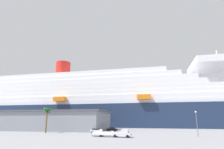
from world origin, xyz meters
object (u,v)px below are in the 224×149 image
street_lamp (196,120)px  parked_car_white_van (96,130)px  cruise_ship (107,104)px  small_boat_on_trailer (105,133)px  parked_car_green_wagon (46,128)px  parked_car_black_coupe (112,129)px  pickup_truck (123,134)px  palm_tree (47,113)px

street_lamp → parked_car_white_van: (-34.07, 11.99, -4.19)m
cruise_ship → small_boat_on_trailer: cruise_ship is taller
cruise_ship → street_lamp: size_ratio=36.10×
small_boat_on_trailer → parked_car_green_wagon: size_ratio=1.94×
small_boat_on_trailer → parked_car_black_coupe: 27.43m
street_lamp → parked_car_white_van: street_lamp is taller
street_lamp → small_boat_on_trailer: bearing=-171.5°
parked_car_black_coupe → parked_car_green_wagon: size_ratio=1.08×
pickup_truck → palm_tree: bearing=154.5°
pickup_truck → parked_car_green_wagon: pickup_truck is taller
street_lamp → parked_car_white_van: bearing=160.6°
pickup_truck → street_lamp: size_ratio=0.77×
small_boat_on_trailer → parked_car_green_wagon: (-32.44, 28.97, -0.13)m
palm_tree → street_lamp: size_ratio=1.26×
parked_car_black_coupe → parked_car_green_wagon: same height
palm_tree → parked_car_black_coupe: (24.30, 13.96, -6.71)m
cruise_ship → palm_tree: size_ratio=28.69×
pickup_truck → street_lamp: bearing=13.2°
parked_car_black_coupe → parked_car_green_wagon: 31.60m
parked_car_black_coupe → parked_car_white_van: 12.24m
pickup_truck → street_lamp: street_lamp is taller
pickup_truck → parked_car_white_van: (-11.22, 17.36, -0.21)m
cruise_ship → parked_car_green_wagon: 50.85m
small_boat_on_trailer → palm_tree: size_ratio=0.90×
street_lamp → parked_car_black_coupe: bearing=141.5°
small_boat_on_trailer → parked_car_white_van: 17.24m
small_boat_on_trailer → parked_car_white_van: size_ratio=1.87×
cruise_ship → palm_tree: 61.03m
street_lamp → parked_car_green_wagon: street_lamp is taller
cruise_ship → pickup_truck: 75.87m
small_boat_on_trailer → parked_car_black_coupe: bearing=91.8°
street_lamp → palm_tree: bearing=170.2°
small_boat_on_trailer → parked_car_green_wagon: bearing=138.2°
cruise_ship → parked_car_black_coupe: bearing=-79.2°
parked_car_green_wagon → street_lamp: bearing=-22.2°
palm_tree → parked_car_black_coupe: size_ratio=1.99×
street_lamp → parked_car_white_van: 36.36m
street_lamp → parked_car_black_coupe: size_ratio=1.58×
street_lamp → parked_car_white_van: size_ratio=1.65×
palm_tree → parked_car_black_coupe: palm_tree is taller
parked_car_black_coupe → small_boat_on_trailer: bearing=-88.2°
parked_car_white_van → cruise_ship: bearing=93.6°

